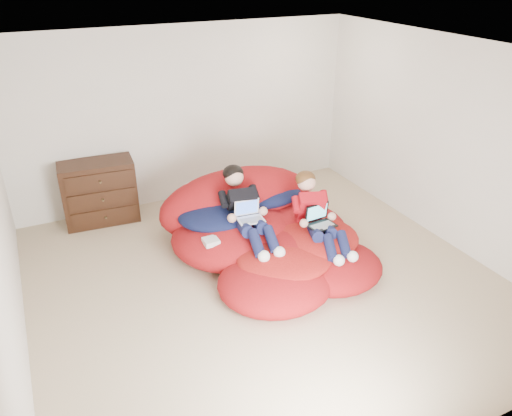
{
  "coord_description": "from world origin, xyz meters",
  "views": [
    {
      "loc": [
        -2.11,
        -4.18,
        3.32
      ],
      "look_at": [
        0.1,
        0.43,
        0.7
      ],
      "focal_mm": 35.0,
      "sensor_mm": 36.0,
      "label": 1
    }
  ],
  "objects_px": {
    "beanbag_pile": "(263,232)",
    "laptop_black": "(320,219)",
    "laptop_white": "(249,214)",
    "dresser": "(99,192)",
    "younger_boy": "(316,211)",
    "older_boy": "(245,206)"
  },
  "relations": [
    {
      "from": "older_boy",
      "to": "laptop_black",
      "type": "xyz_separation_m",
      "value": [
        0.73,
        -0.48,
        -0.12
      ]
    },
    {
      "from": "younger_boy",
      "to": "older_boy",
      "type": "bearing_deg",
      "value": 150.98
    },
    {
      "from": "beanbag_pile",
      "to": "laptop_white",
      "type": "relative_size",
      "value": 7.95
    },
    {
      "from": "beanbag_pile",
      "to": "laptop_black",
      "type": "bearing_deg",
      "value": -45.36
    },
    {
      "from": "beanbag_pile",
      "to": "laptop_white",
      "type": "bearing_deg",
      "value": -153.15
    },
    {
      "from": "dresser",
      "to": "laptop_white",
      "type": "xyz_separation_m",
      "value": [
        1.4,
        -1.8,
        0.2
      ]
    },
    {
      "from": "beanbag_pile",
      "to": "laptop_black",
      "type": "height_order",
      "value": "beanbag_pile"
    },
    {
      "from": "laptop_white",
      "to": "beanbag_pile",
      "type": "bearing_deg",
      "value": 26.85
    },
    {
      "from": "dresser",
      "to": "younger_boy",
      "type": "relative_size",
      "value": 0.91
    },
    {
      "from": "laptop_black",
      "to": "older_boy",
      "type": "bearing_deg",
      "value": 146.63
    },
    {
      "from": "laptop_black",
      "to": "dresser",
      "type": "bearing_deg",
      "value": 134.52
    },
    {
      "from": "beanbag_pile",
      "to": "older_boy",
      "type": "relative_size",
      "value": 2.07
    },
    {
      "from": "laptop_white",
      "to": "laptop_black",
      "type": "height_order",
      "value": "laptop_white"
    },
    {
      "from": "beanbag_pile",
      "to": "laptop_white",
      "type": "distance_m",
      "value": 0.45
    },
    {
      "from": "beanbag_pile",
      "to": "laptop_black",
      "type": "relative_size",
      "value": 7.56
    },
    {
      "from": "older_boy",
      "to": "younger_boy",
      "type": "bearing_deg",
      "value": -29.02
    },
    {
      "from": "laptop_black",
      "to": "laptop_white",
      "type": "bearing_deg",
      "value": 153.53
    },
    {
      "from": "laptop_white",
      "to": "laptop_black",
      "type": "relative_size",
      "value": 0.95
    },
    {
      "from": "dresser",
      "to": "laptop_white",
      "type": "distance_m",
      "value": 2.29
    },
    {
      "from": "beanbag_pile",
      "to": "older_boy",
      "type": "distance_m",
      "value": 0.48
    },
    {
      "from": "laptop_white",
      "to": "older_boy",
      "type": "bearing_deg",
      "value": 90.0
    },
    {
      "from": "younger_boy",
      "to": "laptop_white",
      "type": "relative_size",
      "value": 3.45
    }
  ]
}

